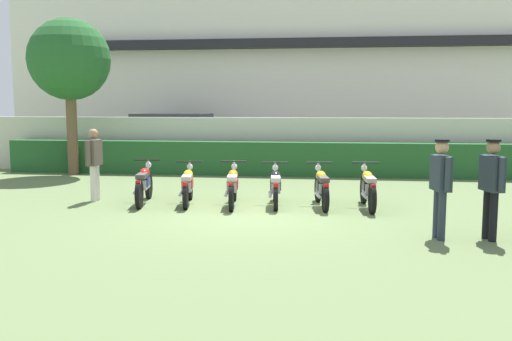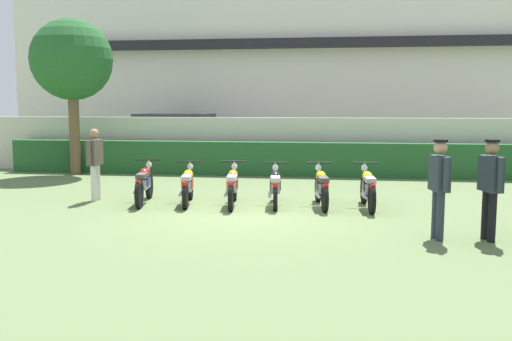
{
  "view_description": "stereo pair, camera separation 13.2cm",
  "coord_description": "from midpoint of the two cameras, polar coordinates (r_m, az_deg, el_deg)",
  "views": [
    {
      "loc": [
        1.63,
        -11.18,
        2.28
      ],
      "look_at": [
        0.0,
        1.5,
        0.75
      ],
      "focal_mm": 39.64,
      "sensor_mm": 36.0,
      "label": 1
    },
    {
      "loc": [
        1.76,
        -11.16,
        2.28
      ],
      "look_at": [
        0.0,
        1.5,
        0.75
      ],
      "focal_mm": 39.64,
      "sensor_mm": 36.0,
      "label": 2
    }
  ],
  "objects": [
    {
      "name": "motorcycle_in_row_0",
      "position": [
        13.12,
        -10.94,
        -1.31
      ],
      "size": [
        0.6,
        1.94,
        0.97
      ],
      "rotation": [
        0.0,
        0.0,
        1.73
      ],
      "color": "black",
      "rests_on": "ground"
    },
    {
      "name": "compound_wall",
      "position": [
        18.57,
        2.67,
        2.57
      ],
      "size": [
        22.06,
        0.3,
        1.81
      ],
      "primitive_type": "cube",
      "color": "beige",
      "rests_on": "ground"
    },
    {
      "name": "motorcycle_in_row_4",
      "position": [
        12.51,
        6.92,
        -1.66
      ],
      "size": [
        0.6,
        1.83,
        0.95
      ],
      "rotation": [
        0.0,
        0.0,
        1.72
      ],
      "color": "black",
      "rests_on": "ground"
    },
    {
      "name": "motorcycle_in_row_1",
      "position": [
        12.86,
        -6.61,
        -1.47
      ],
      "size": [
        0.6,
        1.81,
        0.94
      ],
      "rotation": [
        0.0,
        0.0,
        1.74
      ],
      "color": "black",
      "rests_on": "ground"
    },
    {
      "name": "motorcycle_in_row_5",
      "position": [
        12.48,
        11.52,
        -1.73
      ],
      "size": [
        0.6,
        1.88,
        0.97
      ],
      "rotation": [
        0.0,
        0.0,
        1.65
      ],
      "color": "black",
      "rests_on": "ground"
    },
    {
      "name": "motorcycle_in_row_3",
      "position": [
        12.57,
        2.26,
        -1.61
      ],
      "size": [
        0.6,
        1.77,
        0.94
      ],
      "rotation": [
        0.0,
        0.0,
        1.68
      ],
      "color": "black",
      "rests_on": "ground"
    },
    {
      "name": "motorcycle_in_row_2",
      "position": [
        12.59,
        -2.08,
        -1.54
      ],
      "size": [
        0.6,
        1.93,
        0.96
      ],
      "rotation": [
        0.0,
        0.0,
        1.69
      ],
      "color": "black",
      "rests_on": "ground"
    },
    {
      "name": "tree_near_inspector",
      "position": [
        19.04,
        -17.91,
        10.5
      ],
      "size": [
        2.57,
        2.57,
        4.93
      ],
      "color": "brown",
      "rests_on": "ground"
    },
    {
      "name": "ground",
      "position": [
        11.52,
        -0.7,
        -4.59
      ],
      "size": [
        60.0,
        60.0,
        0.0
      ],
      "primitive_type": "plane",
      "color": "#607547"
    },
    {
      "name": "hedge_row",
      "position": [
        17.91,
        2.45,
        1.21
      ],
      "size": [
        17.65,
        0.7,
        1.06
      ],
      "primitive_type": "cube",
      "color": "#235628",
      "rests_on": "ground"
    },
    {
      "name": "officer_1",
      "position": [
        10.1,
        22.94,
        -0.99
      ],
      "size": [
        0.33,
        0.66,
        1.69
      ],
      "rotation": [
        0.0,
        0.0,
        3.38
      ],
      "color": "black",
      "rests_on": "ground"
    },
    {
      "name": "building",
      "position": [
        25.65,
        4.19,
        11.36
      ],
      "size": [
        23.22,
        6.5,
        8.64
      ],
      "color": "silver",
      "rests_on": "ground"
    },
    {
      "name": "officer_0",
      "position": [
        9.89,
        18.37,
        -0.98
      ],
      "size": [
        0.3,
        0.66,
        1.68
      ],
      "rotation": [
        0.0,
        0.0,
        3.32
      ],
      "color": "#28333D",
      "rests_on": "ground"
    },
    {
      "name": "parked_car",
      "position": [
        21.31,
        -7.64,
        3.14
      ],
      "size": [
        4.67,
        2.45,
        1.89
      ],
      "rotation": [
        0.0,
        0.0,
        -0.1
      ],
      "color": "silver",
      "rests_on": "ground"
    },
    {
      "name": "inspector_person",
      "position": [
        13.68,
        -15.69,
        1.21
      ],
      "size": [
        0.23,
        0.68,
        1.69
      ],
      "color": "silver",
      "rests_on": "ground"
    }
  ]
}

